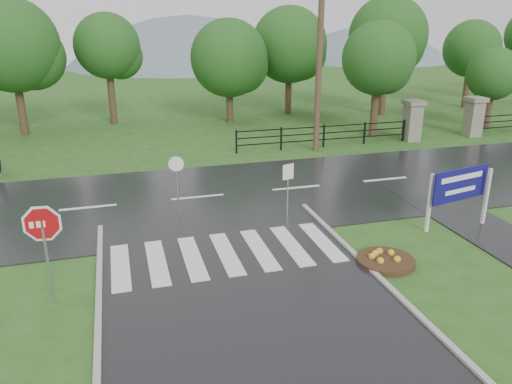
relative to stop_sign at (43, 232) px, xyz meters
name	(u,v)px	position (x,y,z in m)	size (l,w,h in m)	color
ground	(282,364)	(4.60, -3.65, -1.87)	(120.00, 120.00, 0.00)	#28541C
main_road	(198,198)	(4.60, 6.35, -1.87)	(90.00, 8.00, 0.04)	black
walkway	(495,236)	(13.10, 0.35, -1.87)	(2.20, 11.00, 0.04)	#262629
crosswalk	(227,253)	(4.60, 1.35, -1.81)	(6.50, 2.80, 0.02)	silver
pillar_west	(412,120)	(17.60, 12.35, -0.69)	(1.00, 1.00, 2.24)	gray
pillar_east	(474,116)	(21.60, 12.35, -0.69)	(1.00, 1.00, 2.24)	gray
fence_west	(324,134)	(12.35, 12.35, -1.15)	(9.58, 0.08, 1.20)	black
hills	(163,171)	(8.09, 61.35, -17.41)	(102.00, 48.00, 48.00)	slate
treeline	(177,124)	(5.60, 20.35, -1.87)	(83.20, 5.20, 10.00)	#1A4B17
stop_sign	(43,232)	(0.00, 0.00, 0.00)	(1.19, 0.13, 2.69)	#939399
estate_billboard	(460,187)	(12.24, 1.23, -0.46)	(2.29, 0.57, 2.05)	silver
flower_bed	(386,260)	(8.78, -0.39, -1.75)	(1.61, 1.61, 0.32)	#332111
reg_sign_small	(288,180)	(7.22, 3.51, -0.47)	(0.42, 0.14, 1.95)	#939399
reg_sign_round	(177,179)	(3.64, 4.58, -0.48)	(0.51, 0.09, 2.20)	#939399
utility_pole_east	(319,59)	(11.70, 11.85, 2.70)	(1.59, 0.41, 9.00)	#473523
entrance_tree_left	(378,59)	(16.05, 13.85, 2.47)	(4.02, 4.02, 6.39)	#3D2B1C
entrance_tree_right	(493,74)	(23.79, 13.85, 1.40)	(3.13, 3.13, 4.88)	#3D2B1C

